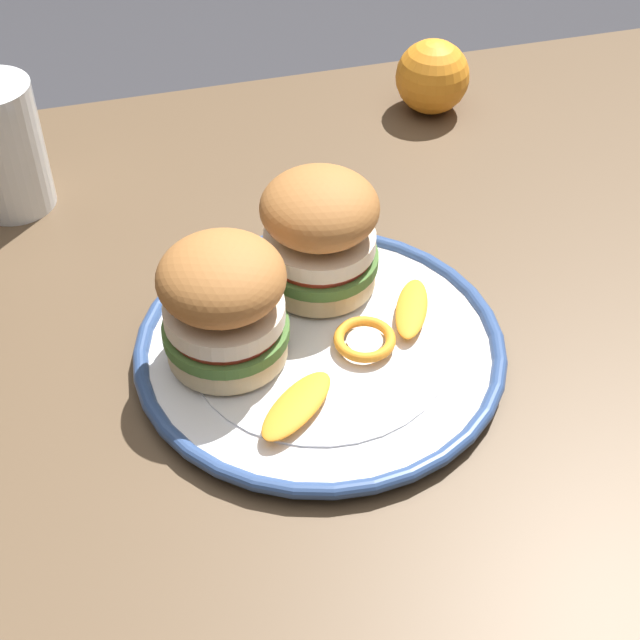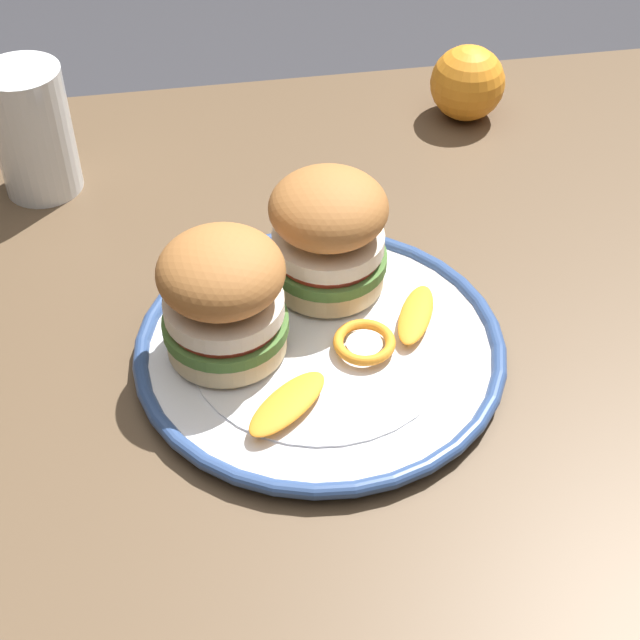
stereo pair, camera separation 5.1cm
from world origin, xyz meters
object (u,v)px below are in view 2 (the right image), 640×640
at_px(sandwich_half_left, 223,296).
at_px(drinking_glass, 35,139).
at_px(sandwich_half_right, 328,232).
at_px(dining_table, 413,454).
at_px(dinner_plate, 320,349).
at_px(whole_orange, 467,83).

bearing_deg(sandwich_half_left, drinking_glass, -60.25).
bearing_deg(sandwich_half_right, dining_table, 117.68).
xyz_separation_m(dinner_plate, sandwich_half_left, (0.07, -0.01, 0.06)).
relative_size(dining_table, sandwich_half_left, 10.18).
height_order(sandwich_half_right, whole_orange, sandwich_half_right).
bearing_deg(drinking_glass, dinner_plate, 129.32).
height_order(dinner_plate, sandwich_half_right, sandwich_half_right).
bearing_deg(drinking_glass, dining_table, 133.96).
xyz_separation_m(sandwich_half_right, whole_orange, (-0.19, -0.25, -0.03)).
bearing_deg(sandwich_half_right, whole_orange, -126.57).
relative_size(dining_table, drinking_glass, 10.80).
bearing_deg(dinner_plate, sandwich_half_left, -5.97).
distance_m(sandwich_half_left, whole_orange, 0.42).
relative_size(dinner_plate, sandwich_half_right, 2.18).
bearing_deg(dining_table, drinking_glass, -46.04).
relative_size(dining_table, dinner_plate, 4.60).
xyz_separation_m(dinner_plate, whole_orange, (-0.21, -0.32, 0.03)).
bearing_deg(whole_orange, drinking_glass, 7.42).
bearing_deg(sandwich_half_right, sandwich_half_left, 34.58).
bearing_deg(sandwich_half_right, drinking_glass, -39.98).
distance_m(dinner_plate, sandwich_half_right, 0.09).
relative_size(dinner_plate, sandwich_half_left, 2.21).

